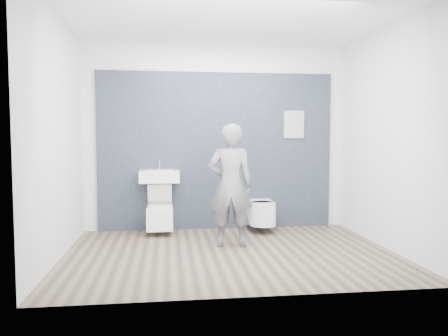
{
  "coord_description": "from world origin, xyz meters",
  "views": [
    {
      "loc": [
        -0.75,
        -5.21,
        1.41
      ],
      "look_at": [
        0.0,
        0.6,
        1.0
      ],
      "focal_mm": 35.0,
      "sensor_mm": 36.0,
      "label": 1
    }
  ],
  "objects": [
    {
      "name": "ground",
      "position": [
        0.0,
        0.0,
        0.0
      ],
      "size": [
        4.0,
        4.0,
        0.0
      ],
      "primitive_type": "plane",
      "color": "brown",
      "rests_on": "ground"
    },
    {
      "name": "toilet_square",
      "position": [
        -0.87,
        1.17,
        0.27
      ],
      "size": [
        0.37,
        0.54,
        0.65
      ],
      "color": "white",
      "rests_on": "ground"
    },
    {
      "name": "visitor",
      "position": [
        0.05,
        0.34,
        0.79
      ],
      "size": [
        0.62,
        0.45,
        1.59
      ],
      "primitive_type": "imported",
      "rotation": [
        0.0,
        0.0,
        3.02
      ],
      "color": "slate",
      "rests_on": "ground"
    },
    {
      "name": "tile_wall",
      "position": [
        0.0,
        1.47,
        0.0
      ],
      "size": [
        3.6,
        0.06,
        2.4
      ],
      "primitive_type": "cube",
      "color": "black",
      "rests_on": "ground"
    },
    {
      "name": "toilet_rounded",
      "position": [
        0.63,
        1.12,
        0.29
      ],
      "size": [
        0.38,
        0.64,
        0.34
      ],
      "color": "white",
      "rests_on": "ground"
    },
    {
      "name": "room_shell",
      "position": [
        0.0,
        0.0,
        1.74
      ],
      "size": [
        4.0,
        4.0,
        4.0
      ],
      "color": "silver",
      "rests_on": "ground"
    },
    {
      "name": "info_placard",
      "position": [
        1.21,
        1.43,
        0.0
      ],
      "size": [
        0.32,
        0.03,
        0.42
      ],
      "primitive_type": "cube",
      "color": "silver",
      "rests_on": "ground"
    },
    {
      "name": "washbasin",
      "position": [
        -0.87,
        1.22,
        0.85
      ],
      "size": [
        0.57,
        0.43,
        0.43
      ],
      "color": "white",
      "rests_on": "ground"
    }
  ]
}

